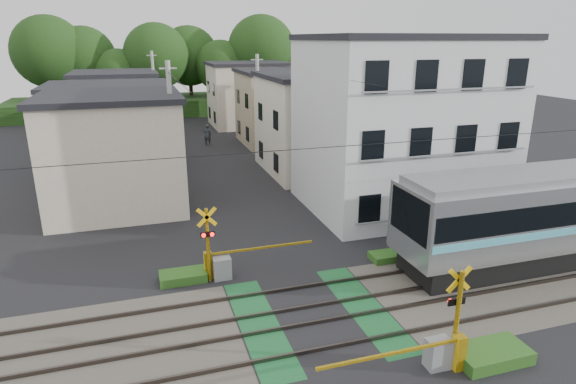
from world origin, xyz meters
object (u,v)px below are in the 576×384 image
object	(u,v)px
pedestrian	(207,135)
crossing_signal_far	(219,262)
crossing_signal_near	(443,346)
apartment_block	(401,124)

from	to	relation	value
pedestrian	crossing_signal_far	bearing A→B (deg)	100.18
crossing_signal_near	pedestrian	world-z (taller)	crossing_signal_near
crossing_signal_far	crossing_signal_near	bearing A→B (deg)	-54.71
crossing_signal_near	crossing_signal_far	world-z (taller)	same
crossing_signal_far	pedestrian	xyz separation A→B (m)	(3.20, 25.21, 0.23)
pedestrian	crossing_signal_near	bearing A→B (deg)	110.88
apartment_block	pedestrian	size ratio (longest dim) A/B	5.44
crossing_signal_far	apartment_block	xyz separation A→B (m)	(11.09, 5.84, 3.94)
crossing_signal_near	pedestrian	distance (m)	32.58
crossing_signal_near	pedestrian	xyz separation A→B (m)	(-1.97, 32.52, 0.23)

